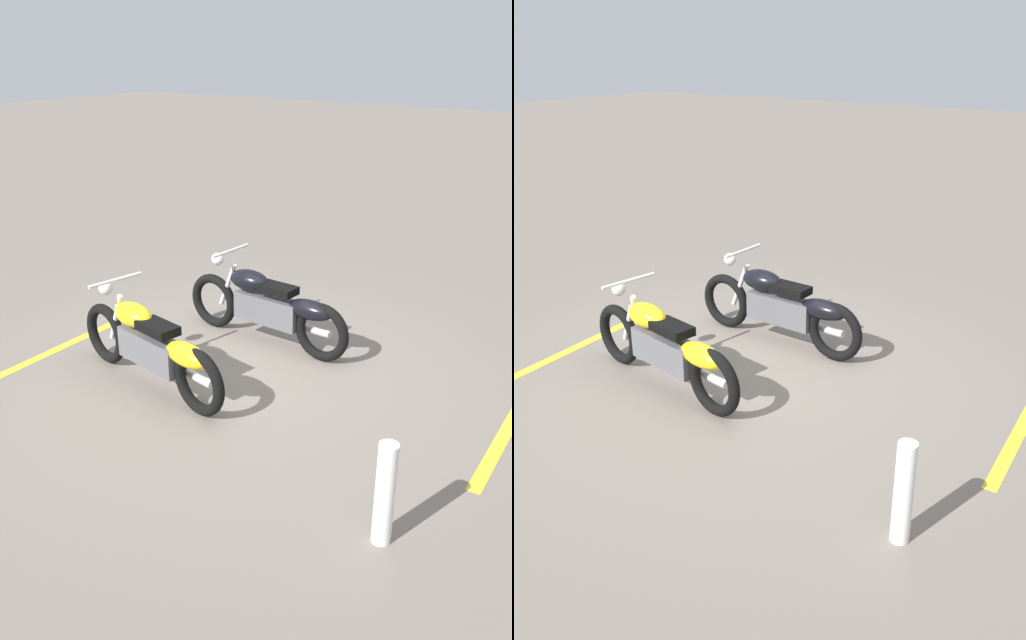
% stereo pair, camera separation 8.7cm
% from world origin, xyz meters
% --- Properties ---
extents(ground_plane, '(60.00, 60.00, 0.00)m').
position_xyz_m(ground_plane, '(0.00, 0.00, 0.00)').
color(ground_plane, slate).
extents(motorcycle_bright_foreground, '(2.21, 0.67, 1.04)m').
position_xyz_m(motorcycle_bright_foreground, '(-0.43, -0.78, 0.46)').
color(motorcycle_bright_foreground, black).
rests_on(motorcycle_bright_foreground, ground).
extents(motorcycle_dark_foreground, '(2.23, 0.62, 1.04)m').
position_xyz_m(motorcycle_dark_foreground, '(-0.08, 0.77, 0.46)').
color(motorcycle_dark_foreground, black).
rests_on(motorcycle_dark_foreground, ground).
extents(bollard_post, '(0.14, 0.14, 0.80)m').
position_xyz_m(bollard_post, '(2.43, -1.51, 0.40)').
color(bollard_post, white).
rests_on(bollard_post, ground).
extents(parking_stripe_near, '(0.24, 3.20, 0.01)m').
position_xyz_m(parking_stripe_near, '(-1.96, -0.94, 0.00)').
color(parking_stripe_near, yellow).
rests_on(parking_stripe_near, ground).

